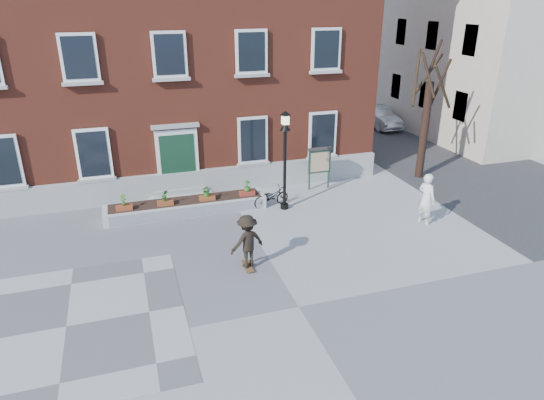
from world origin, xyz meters
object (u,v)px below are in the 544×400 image
object	(u,v)px
notice_board	(320,161)
skateboarder	(247,241)
bicycle	(271,197)
lamp_post	(285,147)
parked_car	(378,117)
bystander	(426,199)

from	to	relation	value
notice_board	skateboarder	world-z (taller)	notice_board
bicycle	skateboarder	distance (m)	4.90
lamp_post	notice_board	size ratio (longest dim) A/B	2.10
parked_car	lamp_post	xyz separation A→B (m)	(-9.98, -10.52, 1.89)
lamp_post	notice_board	distance (m)	2.95
parked_car	bicycle	bearing A→B (deg)	-138.64
parked_car	bystander	xyz separation A→B (m)	(-5.47, -13.38, 0.33)
notice_board	skateboarder	size ratio (longest dim) A/B	1.05
bystander	skateboarder	xyz separation A→B (m)	(-7.08, -1.13, -0.05)
parked_car	skateboarder	bearing A→B (deg)	-133.74
bicycle	skateboarder	size ratio (longest dim) A/B	0.87
bicycle	parked_car	bearing A→B (deg)	-57.74
parked_car	bystander	size ratio (longest dim) A/B	2.02
bicycle	bystander	bearing A→B (deg)	-135.20
bystander	notice_board	world-z (taller)	bystander
bystander	notice_board	size ratio (longest dim) A/B	1.05
bicycle	skateboarder	world-z (taller)	skateboarder
skateboarder	parked_car	bearing A→B (deg)	49.13
parked_car	lamp_post	world-z (taller)	lamp_post
bystander	notice_board	bearing A→B (deg)	11.61
parked_car	skateboarder	xyz separation A→B (m)	(-12.56, -14.51, 0.28)
parked_car	bystander	distance (m)	14.46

